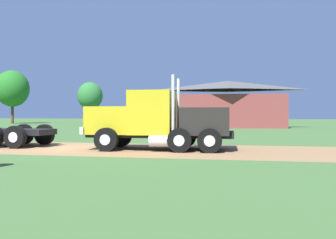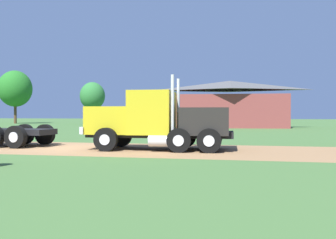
{
  "view_description": "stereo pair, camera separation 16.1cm",
  "coord_description": "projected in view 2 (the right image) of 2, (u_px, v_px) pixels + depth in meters",
  "views": [
    {
      "loc": [
        8.34,
        -16.19,
        1.62
      ],
      "look_at": [
        4.71,
        1.57,
        1.33
      ],
      "focal_mm": 39.74,
      "sensor_mm": 36.0,
      "label": 1
    },
    {
      "loc": [
        8.5,
        -16.15,
        1.62
      ],
      "look_at": [
        4.71,
        1.57,
        1.33
      ],
      "focal_mm": 39.74,
      "sensor_mm": 36.0,
      "label": 2
    }
  ],
  "objects": [
    {
      "name": "truck_foreground_white",
      "position": [
        158.0,
        121.0,
        16.71
      ],
      "size": [
        6.72,
        2.93,
        3.27
      ],
      "color": "black",
      "rests_on": "ground_plane"
    },
    {
      "name": "shed_building",
      "position": [
        230.0,
        105.0,
        43.4
      ],
      "size": [
        13.87,
        6.59,
        5.47
      ],
      "color": "brown",
      "rests_on": "ground_plane"
    },
    {
      "name": "dirt_track",
      "position": [
        64.0,
        148.0,
        17.6
      ],
      "size": [
        120.0,
        6.17,
        0.01
      ],
      "primitive_type": "cube",
      "color": "#966F47",
      "rests_on": "ground_plane"
    },
    {
      "name": "tree_mid",
      "position": [
        92.0,
        96.0,
        55.69
      ],
      "size": [
        3.74,
        3.74,
        6.36
      ],
      "color": "#513823",
      "rests_on": "ground_plane"
    },
    {
      "name": "ground_plane",
      "position": [
        64.0,
        148.0,
        17.6
      ],
      "size": [
        200.0,
        200.0,
        0.0
      ],
      "primitive_type": "plane",
      "color": "#416732"
    },
    {
      "name": "tree_left",
      "position": [
        15.0,
        89.0,
        61.17
      ],
      "size": [
        5.42,
        5.42,
        8.73
      ],
      "color": "#513823",
      "rests_on": "ground_plane"
    }
  ]
}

